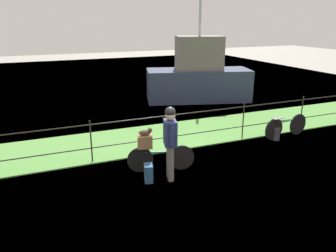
{
  "coord_description": "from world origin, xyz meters",
  "views": [
    {
      "loc": [
        -3.56,
        -6.1,
        3.47
      ],
      "look_at": [
        -0.42,
        1.27,
        0.9
      ],
      "focal_mm": 36.03,
      "sensor_mm": 36.0,
      "label": 1
    }
  ],
  "objects_px": {
    "moored_boat_near": "(198,77)",
    "mooring_bollard": "(276,134)",
    "bicycle_main": "(160,158)",
    "terrier_dog": "(146,132)",
    "cyclist_person": "(170,137)",
    "bicycle_parked": "(286,126)",
    "backpack_on_paving": "(148,173)",
    "wooden_crate": "(145,141)"
  },
  "relations": [
    {
      "from": "wooden_crate",
      "to": "moored_boat_near",
      "type": "height_order",
      "value": "moored_boat_near"
    },
    {
      "from": "moored_boat_near",
      "to": "mooring_bollard",
      "type": "bearing_deg",
      "value": -92.77
    },
    {
      "from": "terrier_dog",
      "to": "mooring_bollard",
      "type": "height_order",
      "value": "terrier_dog"
    },
    {
      "from": "backpack_on_paving",
      "to": "bicycle_parked",
      "type": "distance_m",
      "value": 4.96
    },
    {
      "from": "bicycle_main",
      "to": "wooden_crate",
      "type": "distance_m",
      "value": 0.56
    },
    {
      "from": "moored_boat_near",
      "to": "cyclist_person",
      "type": "bearing_deg",
      "value": -122.48
    },
    {
      "from": "backpack_on_paving",
      "to": "mooring_bollard",
      "type": "distance_m",
      "value": 4.53
    },
    {
      "from": "cyclist_person",
      "to": "bicycle_parked",
      "type": "bearing_deg",
      "value": 15.39
    },
    {
      "from": "bicycle_parked",
      "to": "cyclist_person",
      "type": "bearing_deg",
      "value": -164.61
    },
    {
      "from": "cyclist_person",
      "to": "mooring_bollard",
      "type": "height_order",
      "value": "cyclist_person"
    },
    {
      "from": "mooring_bollard",
      "to": "moored_boat_near",
      "type": "distance_m",
      "value": 5.55
    },
    {
      "from": "wooden_crate",
      "to": "bicycle_main",
      "type": "bearing_deg",
      "value": -14.9
    },
    {
      "from": "bicycle_main",
      "to": "mooring_bollard",
      "type": "height_order",
      "value": "bicycle_main"
    },
    {
      "from": "cyclist_person",
      "to": "bicycle_main",
      "type": "bearing_deg",
      "value": 95.82
    },
    {
      "from": "wooden_crate",
      "to": "terrier_dog",
      "type": "xyz_separation_m",
      "value": [
        0.02,
        -0.01,
        0.23
      ]
    },
    {
      "from": "backpack_on_paving",
      "to": "wooden_crate",
      "type": "bearing_deg",
      "value": -177.29
    },
    {
      "from": "bicycle_main",
      "to": "cyclist_person",
      "type": "relative_size",
      "value": 0.92
    },
    {
      "from": "mooring_bollard",
      "to": "bicycle_parked",
      "type": "xyz_separation_m",
      "value": [
        0.41,
        0.1,
        0.16
      ]
    },
    {
      "from": "bicycle_main",
      "to": "bicycle_parked",
      "type": "bearing_deg",
      "value": 9.26
    },
    {
      "from": "terrier_dog",
      "to": "cyclist_person",
      "type": "distance_m",
      "value": 0.67
    },
    {
      "from": "wooden_crate",
      "to": "cyclist_person",
      "type": "bearing_deg",
      "value": -55.68
    },
    {
      "from": "cyclist_person",
      "to": "moored_boat_near",
      "type": "bearing_deg",
      "value": 57.52
    },
    {
      "from": "bicycle_main",
      "to": "cyclist_person",
      "type": "distance_m",
      "value": 0.83
    },
    {
      "from": "bicycle_main",
      "to": "mooring_bollard",
      "type": "bearing_deg",
      "value": 8.82
    },
    {
      "from": "wooden_crate",
      "to": "cyclist_person",
      "type": "xyz_separation_m",
      "value": [
        0.39,
        -0.57,
        0.24
      ]
    },
    {
      "from": "cyclist_person",
      "to": "moored_boat_near",
      "type": "height_order",
      "value": "moored_boat_near"
    },
    {
      "from": "backpack_on_paving",
      "to": "moored_boat_near",
      "type": "bearing_deg",
      "value": 158.82
    },
    {
      "from": "bicycle_parked",
      "to": "mooring_bollard",
      "type": "bearing_deg",
      "value": -166.62
    },
    {
      "from": "bicycle_main",
      "to": "backpack_on_paving",
      "type": "distance_m",
      "value": 0.62
    },
    {
      "from": "wooden_crate",
      "to": "mooring_bollard",
      "type": "xyz_separation_m",
      "value": [
        4.31,
        0.53,
        -0.57
      ]
    },
    {
      "from": "mooring_bollard",
      "to": "bicycle_parked",
      "type": "height_order",
      "value": "bicycle_parked"
    },
    {
      "from": "terrier_dog",
      "to": "bicycle_main",
      "type": "bearing_deg",
      "value": -14.9
    },
    {
      "from": "terrier_dog",
      "to": "backpack_on_paving",
      "type": "height_order",
      "value": "terrier_dog"
    },
    {
      "from": "wooden_crate",
      "to": "backpack_on_paving",
      "type": "xyz_separation_m",
      "value": [
        -0.1,
        -0.5,
        -0.56
      ]
    },
    {
      "from": "mooring_bollard",
      "to": "moored_boat_near",
      "type": "xyz_separation_m",
      "value": [
        0.27,
        5.48,
        0.83
      ]
    },
    {
      "from": "bicycle_main",
      "to": "terrier_dog",
      "type": "xyz_separation_m",
      "value": [
        -0.32,
        0.08,
        0.66
      ]
    },
    {
      "from": "terrier_dog",
      "to": "backpack_on_paving",
      "type": "distance_m",
      "value": 0.94
    },
    {
      "from": "wooden_crate",
      "to": "terrier_dog",
      "type": "height_order",
      "value": "terrier_dog"
    },
    {
      "from": "bicycle_main",
      "to": "moored_boat_near",
      "type": "bearing_deg",
      "value": 55.22
    },
    {
      "from": "cyclist_person",
      "to": "wooden_crate",
      "type": "bearing_deg",
      "value": 124.32
    },
    {
      "from": "cyclist_person",
      "to": "moored_boat_near",
      "type": "distance_m",
      "value": 7.8
    },
    {
      "from": "terrier_dog",
      "to": "cyclist_person",
      "type": "xyz_separation_m",
      "value": [
        0.36,
        -0.56,
        0.02
      ]
    }
  ]
}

